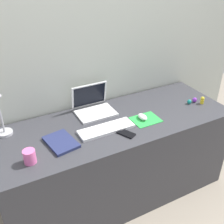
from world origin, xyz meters
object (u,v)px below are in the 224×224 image
at_px(laptop, 93,105).
at_px(desk_lamp, 1,117).
at_px(toy_figurine_teal, 189,102).
at_px(mouse, 143,117).
at_px(keyboard, 106,129).
at_px(toy_figurine_purple, 195,100).
at_px(toy_figurine_yellow, 202,100).
at_px(notebook_pad, 61,142).
at_px(cell_phone, 126,133).
at_px(coffee_mug, 30,157).

xyz_separation_m(laptop, desk_lamp, (-0.69, -0.03, 0.10)).
distance_m(laptop, desk_lamp, 0.69).
bearing_deg(toy_figurine_teal, mouse, -177.35).
relative_size(laptop, mouse, 3.12).
height_order(laptop, keyboard, laptop).
relative_size(laptop, toy_figurine_purple, 7.25).
relative_size(laptop, toy_figurine_yellow, 4.71).
relative_size(laptop, notebook_pad, 1.25).
relative_size(notebook_pad, toy_figurine_purple, 5.80).
bearing_deg(toy_figurine_teal, cell_phone, -168.96).
bearing_deg(notebook_pad, keyboard, -9.29).
distance_m(laptop, cell_phone, 0.42).
bearing_deg(notebook_pad, toy_figurine_yellow, -10.13).
bearing_deg(cell_phone, keyboard, 106.13).
height_order(laptop, desk_lamp, desk_lamp).
bearing_deg(desk_lamp, laptop, 2.87).
xyz_separation_m(laptop, toy_figurine_teal, (0.77, -0.27, -0.03)).
xyz_separation_m(keyboard, desk_lamp, (-0.66, 0.26, 0.15)).
height_order(cell_phone, coffee_mug, coffee_mug).
bearing_deg(desk_lamp, notebook_pad, -39.63).
distance_m(keyboard, toy_figurine_yellow, 0.90).
bearing_deg(toy_figurine_teal, coffee_mug, -174.88).
bearing_deg(toy_figurine_yellow, keyboard, 178.75).
xyz_separation_m(laptop, toy_figurine_purple, (0.83, -0.27, -0.03)).
height_order(mouse, toy_figurine_yellow, toy_figurine_yellow).
bearing_deg(laptop, toy_figurine_purple, -17.81).
bearing_deg(notebook_pad, coffee_mug, -166.00).
height_order(mouse, cell_phone, mouse).
bearing_deg(toy_figurine_yellow, toy_figurine_teal, 155.75).
bearing_deg(toy_figurine_teal, laptop, 160.60).
bearing_deg(mouse, toy_figurine_yellow, -2.24).
height_order(cell_phone, toy_figurine_teal, toy_figurine_teal).
height_order(cell_phone, toy_figurine_yellow, toy_figurine_yellow).
xyz_separation_m(notebook_pad, coffee_mug, (-0.23, -0.10, 0.03)).
height_order(notebook_pad, toy_figurine_teal, toy_figurine_teal).
bearing_deg(toy_figurine_yellow, laptop, 160.02).
height_order(laptop, toy_figurine_purple, laptop).
height_order(laptop, coffee_mug, laptop).
distance_m(cell_phone, coffee_mug, 0.67).
bearing_deg(toy_figurine_teal, keyboard, -178.15).
distance_m(laptop, keyboard, 0.30).
bearing_deg(toy_figurine_purple, desk_lamp, 171.28).
bearing_deg(toy_figurine_purple, coffee_mug, -174.96).
bearing_deg(laptop, coffee_mug, -146.62).
bearing_deg(laptop, toy_figurine_yellow, -19.98).
relative_size(coffee_mug, toy_figurine_teal, 2.28).
distance_m(laptop, notebook_pad, 0.48).
bearing_deg(laptop, cell_phone, -80.02).
bearing_deg(coffee_mug, toy_figurine_purple, 5.04).
height_order(keyboard, mouse, mouse).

